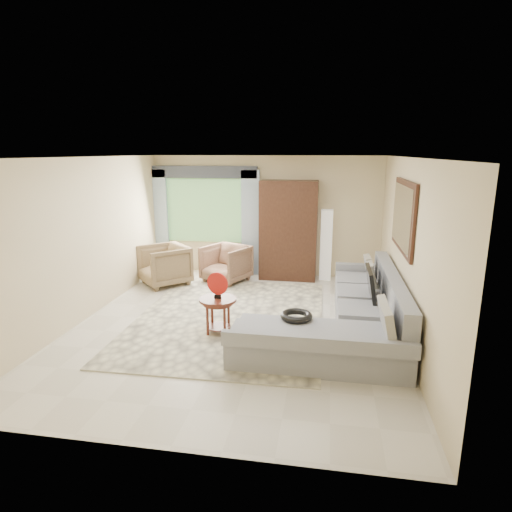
% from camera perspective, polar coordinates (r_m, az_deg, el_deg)
% --- Properties ---
extents(ground, '(6.00, 6.00, 0.00)m').
position_cam_1_polar(ground, '(6.90, -2.56, -9.11)').
color(ground, silver).
rests_on(ground, ground).
extents(area_rug, '(3.06, 4.05, 0.02)m').
position_cam_1_polar(area_rug, '(7.15, -3.49, -8.18)').
color(area_rug, '#F2EABF').
rests_on(area_rug, ground).
extents(sectional_sofa, '(2.30, 3.46, 0.90)m').
position_cam_1_polar(sectional_sofa, '(6.51, 12.77, -8.21)').
color(sectional_sofa, gray).
rests_on(sectional_sofa, ground).
extents(tv_screen, '(0.14, 0.74, 0.48)m').
position_cam_1_polar(tv_screen, '(6.75, 15.07, -3.60)').
color(tv_screen, black).
rests_on(tv_screen, sectional_sofa).
extents(garden_hose, '(0.43, 0.43, 0.09)m').
position_cam_1_polar(garden_hose, '(5.79, 5.41, -7.96)').
color(garden_hose, black).
rests_on(garden_hose, sectional_sofa).
extents(coffee_table, '(0.56, 0.56, 0.56)m').
position_cam_1_polar(coffee_table, '(6.50, -5.07, -7.85)').
color(coffee_table, '#491D13').
rests_on(coffee_table, ground).
extents(red_disc, '(0.34, 0.11, 0.34)m').
position_cam_1_polar(red_disc, '(6.33, -5.16, -3.68)').
color(red_disc, red).
rests_on(red_disc, coffee_table).
extents(armchair_left, '(1.26, 1.26, 0.82)m').
position_cam_1_polar(armchair_left, '(8.97, -12.13, -1.20)').
color(armchair_left, olive).
rests_on(armchair_left, ground).
extents(armchair_right, '(1.12, 1.13, 0.78)m').
position_cam_1_polar(armchair_right, '(9.00, -4.03, -1.02)').
color(armchair_right, '#9C7255').
rests_on(armchair_right, ground).
extents(potted_plant, '(0.52, 0.46, 0.55)m').
position_cam_1_polar(potted_plant, '(9.82, -12.95, -0.77)').
color(potted_plant, '#999999').
rests_on(potted_plant, ground).
extents(armoire, '(1.20, 0.55, 2.10)m').
position_cam_1_polar(armoire, '(9.12, 4.35, 3.42)').
color(armoire, black).
rests_on(armoire, ground).
extents(floor_lamp, '(0.24, 0.24, 1.50)m').
position_cam_1_polar(floor_lamp, '(9.20, 9.32, 1.47)').
color(floor_lamp, silver).
rests_on(floor_lamp, ground).
extents(window, '(1.80, 0.04, 1.40)m').
position_cam_1_polar(window, '(9.66, -6.83, 6.05)').
color(window, '#669E59').
rests_on(window, wall_back).
extents(curtain_left, '(0.40, 0.08, 2.30)m').
position_cam_1_polar(curtain_left, '(9.96, -12.76, 4.58)').
color(curtain_left, '#9EB7CC').
rests_on(curtain_left, ground).
extents(curtain_right, '(0.40, 0.08, 2.30)m').
position_cam_1_polar(curtain_right, '(9.37, -0.74, 4.36)').
color(curtain_right, '#9EB7CC').
rests_on(curtain_right, ground).
extents(valance, '(2.40, 0.12, 0.26)m').
position_cam_1_polar(valance, '(9.52, -7.09, 11.07)').
color(valance, '#1E232D').
rests_on(valance, wall_back).
extents(wall_mirror, '(0.05, 1.70, 1.05)m').
position_cam_1_polar(wall_mirror, '(6.72, 19.03, 5.06)').
color(wall_mirror, black).
rests_on(wall_mirror, wall_right).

